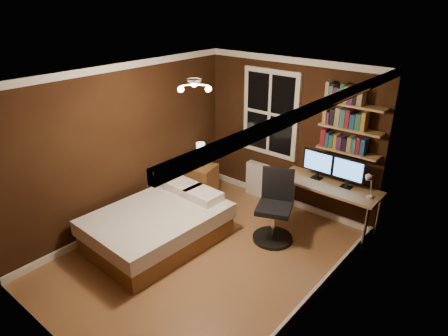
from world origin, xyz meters
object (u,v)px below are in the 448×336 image
Objects in this scene: desk_lamp at (369,185)px; office_chair at (274,213)px; radiator at (257,179)px; desk at (328,188)px; bedside_lamp at (201,155)px; monitor_right at (348,173)px; monitor_left at (318,165)px; bed at (159,226)px; nightstand at (201,181)px.

desk_lamp is 0.41× the size of office_chair.
desk reaches higher than radiator.
desk_lamp reaches higher than radiator.
office_chair is at bearing -44.49° from radiator.
bedside_lamp is 2.24m from desk.
monitor_left is at bearing 180.00° from monitor_right.
nightstand is at bearing 111.68° from bed.
desk_lamp is (0.87, -0.17, -0.01)m from monitor_left.
office_chair is at bearing -119.72° from desk.
monitor_left reaches higher than bedside_lamp.
nightstand is 1.19× the size of monitor_left.
nightstand is 0.51m from bedside_lamp.
monitor_right reaches higher than desk_lamp.
office_chair is (-0.45, -0.78, -0.26)m from desk.
office_chair reaches higher than bedside_lamp.
nightstand is 1.01m from radiator.
nightstand is 1.77m from office_chair.
desk_lamp is (2.82, 0.38, 0.66)m from nightstand.
bedside_lamp reaches higher than radiator.
nightstand is (-0.52, 1.47, 0.02)m from bed.
bedside_lamp is 0.88× the size of monitor_right.
desk_lamp is (2.82, 0.38, 0.15)m from bedside_lamp.
monitor_right is at bearing 49.03° from bed.
radiator is at bearing 86.30° from bed.
desk is at bearing -162.15° from monitor_right.
monitor_left is 0.89m from desk_lamp.
desk is (1.67, 1.95, 0.40)m from bed.
bedside_lamp is 0.99× the size of desk_lamp.
desk reaches higher than nightstand.
monitor_left is at bearing 15.93° from bedside_lamp.
monitor_left is at bearing -5.79° from radiator.
bed is at bearing -125.13° from monitor_left.
monitor_left is 1.00× the size of monitor_right.
nightstand is 2.13m from monitor_left.
nightstand is at bearing -167.70° from desk.
bedside_lamp is at bearing 147.66° from office_chair.
bed is at bearing -141.10° from desk_lamp.
monitor_left is (1.94, 0.56, 0.16)m from bedside_lamp.
nightstand is at bearing 0.00° from bedside_lamp.
office_chair is (1.74, -0.30, -0.39)m from bedside_lamp.
bed is at bearing -70.69° from bedside_lamp.
desk is at bearing -17.56° from monitor_left.
monitor_left reaches higher than nightstand.
radiator is (0.75, 0.68, -0.50)m from bedside_lamp.
monitor_right is 0.46× the size of office_chair.
bed is 1.82× the size of office_chair.
desk_lamp is at bearing -11.10° from monitor_left.
bed is 2.16m from radiator.
desk is (1.44, -0.20, 0.37)m from radiator.
office_chair is at bearing -9.89° from bedside_lamp.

